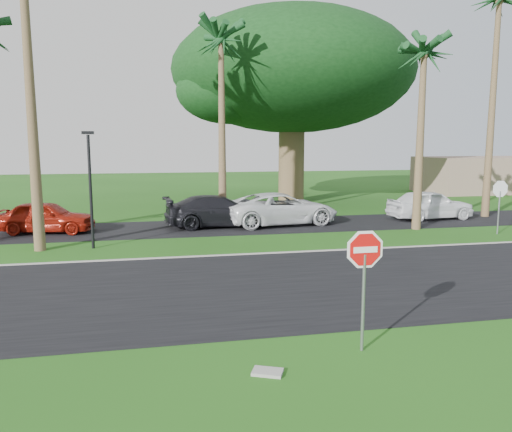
{
  "coord_description": "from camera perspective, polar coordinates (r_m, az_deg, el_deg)",
  "views": [
    {
      "loc": [
        -3.56,
        -12.02,
        4.19
      ],
      "look_at": [
        -0.28,
        3.9,
        1.8
      ],
      "focal_mm": 35.0,
      "sensor_mm": 36.0,
      "label": 1
    }
  ],
  "objects": [
    {
      "name": "ground",
      "position": [
        13.22,
        4.67,
        -10.14
      ],
      "size": [
        120.0,
        120.0,
        0.0
      ],
      "primitive_type": "plane",
      "color": "#1D4B12",
      "rests_on": "ground"
    },
    {
      "name": "road",
      "position": [
        15.06,
        2.52,
        -7.76
      ],
      "size": [
        120.0,
        8.0,
        0.02
      ],
      "primitive_type": "cube",
      "color": "black",
      "rests_on": "ground"
    },
    {
      "name": "parking_strip",
      "position": [
        25.13,
        -3.34,
        -1.23
      ],
      "size": [
        120.0,
        5.0,
        0.02
      ],
      "primitive_type": "cube",
      "color": "black",
      "rests_on": "ground"
    },
    {
      "name": "curb",
      "position": [
        18.88,
        -0.49,
        -4.37
      ],
      "size": [
        120.0,
        0.12,
        0.06
      ],
      "primitive_type": "cube",
      "color": "gray",
      "rests_on": "ground"
    },
    {
      "name": "stop_sign_near",
      "position": [
        10.18,
        12.28,
        -5.55
      ],
      "size": [
        1.05,
        0.07,
        2.62
      ],
      "color": "gray",
      "rests_on": "ground"
    },
    {
      "name": "stop_sign_far",
      "position": [
        25.47,
        26.1,
        2.07
      ],
      "size": [
        1.05,
        0.07,
        2.62
      ],
      "rotation": [
        0.0,
        0.0,
        3.14
      ],
      "color": "gray",
      "rests_on": "ground"
    },
    {
      "name": "palm_center",
      "position": [
        26.73,
        -4.01,
        19.07
      ],
      "size": [
        5.0,
        5.0,
        10.5
      ],
      "color": "brown",
      "rests_on": "ground"
    },
    {
      "name": "palm_right_near",
      "position": [
        25.66,
        18.65,
        16.91
      ],
      "size": [
        5.0,
        5.0,
        9.5
      ],
      "color": "brown",
      "rests_on": "ground"
    },
    {
      "name": "palm_right_far",
      "position": [
        32.02,
        26.02,
        20.9
      ],
      "size": [
        5.0,
        5.0,
        13.0
      ],
      "color": "brown",
      "rests_on": "ground"
    },
    {
      "name": "canopy_tree",
      "position": [
        35.66,
        4.17,
        16.01
      ],
      "size": [
        16.5,
        16.5,
        13.12
      ],
      "color": "brown",
      "rests_on": "ground"
    },
    {
      "name": "streetlight_right",
      "position": [
        20.72,
        -18.42,
        3.68
      ],
      "size": [
        0.45,
        0.25,
        4.64
      ],
      "color": "black",
      "rests_on": "ground"
    },
    {
      "name": "building_far",
      "position": [
        47.04,
        24.32,
        4.34
      ],
      "size": [
        10.0,
        6.0,
        3.0
      ],
      "primitive_type": "cube",
      "color": "gray",
      "rests_on": "ground"
    },
    {
      "name": "car_red",
      "position": [
        25.27,
        -22.88,
        -0.13
      ],
      "size": [
        4.61,
        2.41,
        1.5
      ],
      "primitive_type": "imported",
      "rotation": [
        0.0,
        0.0,
        1.42
      ],
      "color": "maroon",
      "rests_on": "ground"
    },
    {
      "name": "car_dark",
      "position": [
        25.08,
        -4.3,
        0.54
      ],
      "size": [
        5.56,
        2.61,
        1.57
      ],
      "primitive_type": "imported",
      "rotation": [
        0.0,
        0.0,
        1.65
      ],
      "color": "black",
      "rests_on": "ground"
    },
    {
      "name": "car_minivan",
      "position": [
        25.67,
        2.87,
        0.81
      ],
      "size": [
        6.22,
        3.53,
        1.64
      ],
      "primitive_type": "imported",
      "rotation": [
        0.0,
        0.0,
        1.71
      ],
      "color": "white",
      "rests_on": "ground"
    },
    {
      "name": "car_pickup",
      "position": [
        29.05,
        19.27,
        1.21
      ],
      "size": [
        4.91,
        2.33,
        1.62
      ],
      "primitive_type": "imported",
      "rotation": [
        0.0,
        0.0,
        1.66
      ],
      "color": "white",
      "rests_on": "ground"
    },
    {
      "name": "utility_slab",
      "position": [
        9.57,
        1.33,
        -17.4
      ],
      "size": [
        0.64,
        0.54,
        0.06
      ],
      "primitive_type": "cube",
      "rotation": [
        0.0,
        0.0,
        -0.42
      ],
      "color": "gray",
      "rests_on": "ground"
    }
  ]
}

